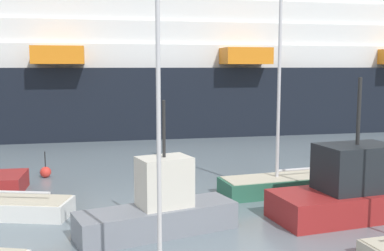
{
  "coord_description": "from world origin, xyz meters",
  "views": [
    {
      "loc": [
        -4.35,
        -12.7,
        6.75
      ],
      "look_at": [
        0.0,
        14.48,
        3.24
      ],
      "focal_mm": 43.57,
      "sensor_mm": 36.0,
      "label": 1
    }
  ],
  "objects_px": {
    "fishing_boat_1": "(360,190)",
    "channel_buoy_1": "(46,172)",
    "cruise_ship": "(63,58)",
    "sailboat_0": "(0,204)",
    "sailboat_4": "(286,181)",
    "fishing_boat_0": "(159,208)"
  },
  "relations": [
    {
      "from": "sailboat_4",
      "to": "cruise_ship",
      "type": "xyz_separation_m",
      "value": [
        -14.41,
        27.25,
        6.89
      ]
    },
    {
      "from": "channel_buoy_1",
      "to": "fishing_boat_1",
      "type": "bearing_deg",
      "value": -32.9
    },
    {
      "from": "fishing_boat_0",
      "to": "fishing_boat_1",
      "type": "bearing_deg",
      "value": -12.85
    },
    {
      "from": "sailboat_0",
      "to": "sailboat_4",
      "type": "relative_size",
      "value": 0.83
    },
    {
      "from": "sailboat_4",
      "to": "channel_buoy_1",
      "type": "bearing_deg",
      "value": -31.54
    },
    {
      "from": "sailboat_0",
      "to": "cruise_ship",
      "type": "bearing_deg",
      "value": -75.25
    },
    {
      "from": "fishing_boat_1",
      "to": "channel_buoy_1",
      "type": "xyz_separation_m",
      "value": [
        -15.22,
        9.85,
        -0.83
      ]
    },
    {
      "from": "fishing_boat_0",
      "to": "fishing_boat_1",
      "type": "distance_m",
      "value": 9.24
    },
    {
      "from": "fishing_boat_0",
      "to": "channel_buoy_1",
      "type": "height_order",
      "value": "fishing_boat_0"
    },
    {
      "from": "cruise_ship",
      "to": "fishing_boat_1",
      "type": "bearing_deg",
      "value": -65.38
    },
    {
      "from": "fishing_boat_1",
      "to": "channel_buoy_1",
      "type": "relative_size",
      "value": 5.52
    },
    {
      "from": "cruise_ship",
      "to": "channel_buoy_1",
      "type": "bearing_deg",
      "value": -89.85
    },
    {
      "from": "channel_buoy_1",
      "to": "cruise_ship",
      "type": "height_order",
      "value": "cruise_ship"
    },
    {
      "from": "fishing_boat_0",
      "to": "cruise_ship",
      "type": "distance_m",
      "value": 33.68
    },
    {
      "from": "sailboat_0",
      "to": "channel_buoy_1",
      "type": "bearing_deg",
      "value": -82.82
    },
    {
      "from": "fishing_boat_1",
      "to": "channel_buoy_1",
      "type": "height_order",
      "value": "fishing_boat_1"
    },
    {
      "from": "fishing_boat_1",
      "to": "cruise_ship",
      "type": "bearing_deg",
      "value": -72.13
    },
    {
      "from": "sailboat_0",
      "to": "fishing_boat_0",
      "type": "distance_m",
      "value": 7.72
    },
    {
      "from": "sailboat_4",
      "to": "fishing_boat_1",
      "type": "relative_size",
      "value": 1.63
    },
    {
      "from": "sailboat_0",
      "to": "channel_buoy_1",
      "type": "height_order",
      "value": "sailboat_0"
    },
    {
      "from": "fishing_boat_1",
      "to": "fishing_boat_0",
      "type": "bearing_deg",
      "value": -4.57
    },
    {
      "from": "sailboat_0",
      "to": "channel_buoy_1",
      "type": "xyz_separation_m",
      "value": [
        0.92,
        7.32,
        -0.22
      ]
    }
  ]
}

